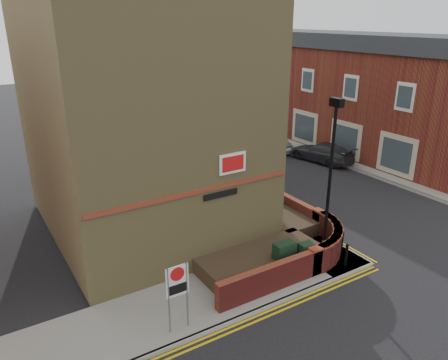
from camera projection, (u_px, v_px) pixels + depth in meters
ground at (313, 289)px, 15.40m from camera, size 120.00×120.00×0.00m
pavement_corner at (206, 298)px, 14.84m from camera, size 13.00×3.00×0.12m
pavement_main at (170, 160)px, 29.08m from camera, size 2.00×32.00×0.12m
pavement_far at (323, 146)px, 32.14m from camera, size 4.00×40.00×0.12m
kerb_side at (230, 322)px, 13.65m from camera, size 13.00×0.15×0.12m
kerb_main_near at (183, 157)px, 29.58m from camera, size 0.15×32.00×0.12m
kerb_main_far at (302, 150)px, 31.15m from camera, size 0.15×40.00×0.12m
yellow_lines_side at (234, 328)px, 13.47m from camera, size 13.00×0.28×0.01m
yellow_lines_main at (187, 158)px, 29.72m from camera, size 0.28×32.00×0.01m
corner_building at (140, 88)px, 18.16m from camera, size 8.95×10.40×13.60m
garden_wall at (270, 258)px, 17.39m from camera, size 6.80×6.00×1.20m
lamppost at (330, 182)px, 15.97m from camera, size 0.25×0.50×6.30m
utility_cabinet_large at (284, 258)px, 16.03m from camera, size 0.80×0.45×1.20m
utility_cabinet_small at (306, 256)px, 16.21m from camera, size 0.55×0.40×1.10m
bollard_near at (346, 255)px, 16.51m from camera, size 0.11×0.11×0.90m
bollard_far at (342, 242)px, 17.44m from camera, size 0.11×0.11×0.90m
zone_sign at (178, 286)px, 12.74m from camera, size 0.72×0.07×2.20m
far_terrace at (305, 83)px, 34.66m from camera, size 5.40×30.40×8.00m
far_terrace_cream at (185, 61)px, 51.34m from camera, size 5.40×12.40×8.00m
tree_near at (181, 94)px, 25.89m from camera, size 3.64×3.65×6.70m
tree_mid at (131, 72)px, 32.08m from camera, size 4.03×4.03×7.42m
tree_far at (99, 66)px, 38.53m from camera, size 3.81×3.81×7.00m
traffic_light_assembly at (125, 98)px, 35.47m from camera, size 0.20×0.16×4.20m
silver_car_near at (215, 152)px, 28.58m from camera, size 3.13×4.64×1.45m
red_car_main at (183, 144)px, 30.62m from camera, size 3.69×4.92×1.24m
grey_car_far at (322, 152)px, 28.75m from camera, size 2.56×4.59×1.26m
silver_car_far at (274, 139)px, 31.42m from camera, size 3.14×4.54×1.43m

